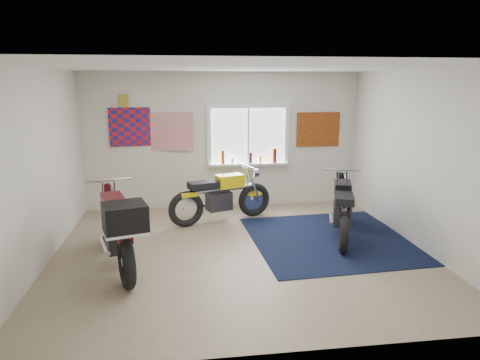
{
  "coord_description": "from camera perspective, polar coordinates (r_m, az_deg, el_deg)",
  "views": [
    {
      "loc": [
        -0.8,
        -5.99,
        2.5
      ],
      "look_at": [
        0.05,
        0.4,
        1.02
      ],
      "focal_mm": 32.0,
      "sensor_mm": 36.0,
      "label": 1
    }
  ],
  "objects": [
    {
      "name": "ground",
      "position": [
        6.54,
        -0.01,
        -9.54
      ],
      "size": [
        5.5,
        5.5,
        0.0
      ],
      "primitive_type": "plane",
      "color": "#9E896B",
      "rests_on": "ground"
    },
    {
      "name": "room_shell",
      "position": [
        6.1,
        -0.01,
        4.84
      ],
      "size": [
        5.5,
        5.5,
        5.5
      ],
      "color": "white",
      "rests_on": "ground"
    },
    {
      "name": "navy_rug",
      "position": [
        7.17,
        11.95,
        -7.7
      ],
      "size": [
        2.64,
        2.74,
        0.01
      ],
      "primitive_type": "cube",
      "rotation": [
        0.0,
        0.0,
        0.06
      ],
      "color": "black",
      "rests_on": "ground"
    },
    {
      "name": "window_assembly",
      "position": [
        8.63,
        1.1,
        5.41
      ],
      "size": [
        1.66,
        0.17,
        1.26
      ],
      "color": "white",
      "rests_on": "room_shell"
    },
    {
      "name": "oil_bottles",
      "position": [
        8.63,
        1.83,
        3.12
      ],
      "size": [
        1.13,
        0.09,
        0.3
      ],
      "color": "brown",
      "rests_on": "window_assembly"
    },
    {
      "name": "flag_display",
      "position": [
        8.54,
        -15.27,
        10.15
      ],
      "size": [
        1.6,
        0.1,
        1.17
      ],
      "color": "red",
      "rests_on": "room_shell"
    },
    {
      "name": "triumph_poster",
      "position": [
        8.95,
        10.37,
        6.64
      ],
      "size": [
        0.9,
        0.03,
        0.7
      ],
      "primitive_type": "cube",
      "color": "#A54C14",
      "rests_on": "room_shell"
    },
    {
      "name": "yellow_triumph",
      "position": [
        7.79,
        -2.57,
        -2.36
      ],
      "size": [
        1.94,
        0.85,
        1.01
      ],
      "rotation": [
        0.0,
        0.0,
        0.34
      ],
      "color": "black",
      "rests_on": "ground"
    },
    {
      "name": "black_chrome_bike",
      "position": [
        7.21,
        13.43,
        -3.89
      ],
      "size": [
        0.84,
        1.97,
        1.05
      ],
      "rotation": [
        0.0,
        0.0,
        1.25
      ],
      "color": "black",
      "rests_on": "navy_rug"
    },
    {
      "name": "maroon_tourer",
      "position": [
        5.97,
        -15.97,
        -6.27
      ],
      "size": [
        1.03,
        2.2,
        1.13
      ],
      "rotation": [
        0.0,
        0.0,
        1.86
      ],
      "color": "black",
      "rests_on": "ground"
    }
  ]
}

